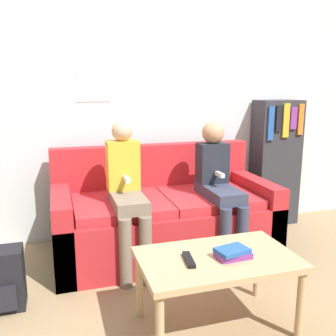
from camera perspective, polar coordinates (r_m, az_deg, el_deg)
The scene contains 10 objects.
ground_plane at distance 2.78m, azimuth 2.55°, elevation -16.85°, with size 10.00×10.00×0.00m, color #937A56.
wall_back at distance 3.45m, azimuth -3.23°, elevation 11.36°, with size 8.00×0.06×2.60m.
couch at distance 3.13m, azimuth -0.74°, elevation -7.57°, with size 1.76×0.85×0.86m.
coffee_table at distance 2.16m, azimuth 7.47°, elevation -14.45°, with size 0.87×0.53×0.43m.
person_left at distance 2.77m, azimuth -6.32°, elevation -3.23°, with size 0.24×0.58×1.11m.
person_right at distance 2.99m, azimuth 7.74°, elevation -2.13°, with size 0.24×0.58×1.08m.
tv_remote at distance 2.06m, azimuth 3.18°, elevation -13.76°, with size 0.06×0.17×0.02m.
book_stack at distance 2.12m, azimuth 9.83°, elevation -12.64°, with size 0.20×0.16×0.06m.
bookshelf at distance 3.87m, azimuth 16.04°, elevation 0.84°, with size 0.44×0.27×1.23m.
backpack at distance 2.61m, azimuth -24.10°, elevation -15.33°, with size 0.27×0.22×0.39m.
Camera 1 is at (-0.82, -2.29, 1.35)m, focal length 40.00 mm.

